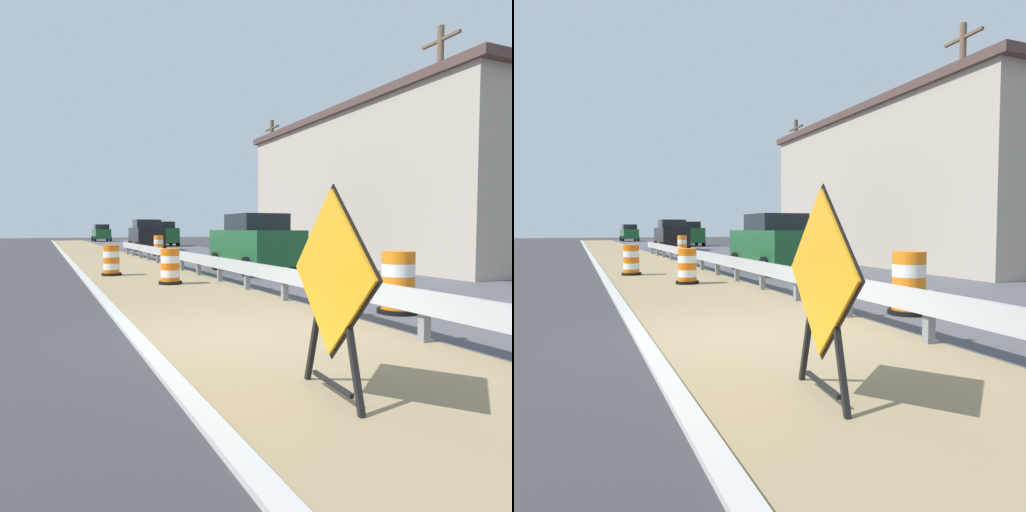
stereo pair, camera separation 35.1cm
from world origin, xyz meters
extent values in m
plane|color=#333335|center=(0.00, 0.00, 0.00)|extent=(160.00, 160.00, 0.00)
cube|color=#8E7A56|center=(0.58, 0.00, 0.00)|extent=(3.56, 120.00, 0.01)
cube|color=#ADADA8|center=(-1.30, 0.00, 0.00)|extent=(0.20, 120.00, 0.11)
cube|color=#ADB2B7|center=(2.11, 3.70, 0.55)|extent=(0.08, 40.44, 0.32)
cube|color=slate|center=(2.19, -1.36, 0.35)|extent=(0.12, 0.12, 0.70)
cube|color=slate|center=(2.19, 0.66, 0.35)|extent=(0.12, 0.12, 0.70)
cube|color=slate|center=(2.19, 2.69, 0.35)|extent=(0.12, 0.12, 0.70)
cube|color=slate|center=(2.19, 4.71, 0.35)|extent=(0.12, 0.12, 0.70)
cube|color=slate|center=(2.19, 6.73, 0.35)|extent=(0.12, 0.12, 0.70)
cube|color=slate|center=(2.19, 8.75, 0.35)|extent=(0.12, 0.12, 0.70)
cube|color=slate|center=(2.19, 10.77, 0.35)|extent=(0.12, 0.12, 0.70)
cube|color=slate|center=(2.19, 12.80, 0.35)|extent=(0.12, 0.12, 0.70)
cube|color=slate|center=(2.19, 14.82, 0.35)|extent=(0.12, 0.12, 0.70)
cube|color=slate|center=(2.19, 16.84, 0.35)|extent=(0.12, 0.12, 0.70)
cube|color=slate|center=(2.19, 18.86, 0.35)|extent=(0.12, 0.12, 0.70)
cube|color=slate|center=(2.19, 20.88, 0.35)|extent=(0.12, 0.12, 0.70)
cube|color=slate|center=(2.19, 22.90, 0.35)|extent=(0.12, 0.12, 0.70)
cube|color=black|center=(-0.12, -2.98, 0.52)|extent=(0.09, 0.39, 1.06)
cube|color=black|center=(-0.05, -2.28, 0.52)|extent=(0.09, 0.39, 1.06)
cube|color=black|center=(-0.08, -2.63, 0.12)|extent=(0.11, 0.72, 0.04)
cube|color=orange|center=(-0.10, -2.62, 1.12)|extent=(0.17, 1.47, 1.48)
cube|color=black|center=(-0.09, -2.63, 1.12)|extent=(0.16, 1.56, 1.57)
cylinder|color=orange|center=(3.35, 0.53, 0.11)|extent=(0.59, 0.59, 0.22)
cylinder|color=white|center=(3.35, 0.53, 0.33)|extent=(0.59, 0.59, 0.22)
cylinder|color=orange|center=(3.35, 0.53, 0.56)|extent=(0.59, 0.59, 0.22)
cylinder|color=white|center=(3.35, 0.53, 0.78)|extent=(0.59, 0.59, 0.22)
cylinder|color=orange|center=(3.35, 0.53, 1.00)|extent=(0.59, 0.59, 0.22)
cylinder|color=black|center=(3.35, 0.53, 0.04)|extent=(0.73, 0.73, 0.08)
cylinder|color=orange|center=(0.74, 6.67, 0.10)|extent=(0.51, 0.51, 0.19)
cylinder|color=white|center=(0.74, 6.67, 0.29)|extent=(0.51, 0.51, 0.19)
cylinder|color=orange|center=(0.74, 6.67, 0.49)|extent=(0.51, 0.51, 0.19)
cylinder|color=white|center=(0.74, 6.67, 0.68)|extent=(0.51, 0.51, 0.19)
cylinder|color=orange|center=(0.74, 6.67, 0.88)|extent=(0.51, 0.51, 0.19)
cylinder|color=black|center=(0.74, 6.67, 0.04)|extent=(0.63, 0.63, 0.08)
cylinder|color=orange|center=(-0.41, 9.83, 0.10)|extent=(0.51, 0.51, 0.20)
cylinder|color=white|center=(-0.41, 9.83, 0.30)|extent=(0.51, 0.51, 0.20)
cylinder|color=orange|center=(-0.41, 9.83, 0.49)|extent=(0.51, 0.51, 0.20)
cylinder|color=white|center=(-0.41, 9.83, 0.69)|extent=(0.51, 0.51, 0.20)
cylinder|color=orange|center=(-0.41, 9.83, 0.89)|extent=(0.51, 0.51, 0.20)
cylinder|color=black|center=(-0.41, 9.83, 0.04)|extent=(0.63, 0.63, 0.08)
cylinder|color=orange|center=(3.42, 20.13, 0.11)|extent=(0.51, 0.51, 0.23)
cylinder|color=white|center=(3.42, 20.13, 0.34)|extent=(0.51, 0.51, 0.23)
cylinder|color=orange|center=(3.42, 20.13, 0.57)|extent=(0.51, 0.51, 0.23)
cylinder|color=white|center=(3.42, 20.13, 0.80)|extent=(0.51, 0.51, 0.23)
cylinder|color=orange|center=(3.42, 20.13, 1.03)|extent=(0.51, 0.51, 0.23)
cylinder|color=black|center=(3.42, 20.13, 0.04)|extent=(0.63, 0.63, 0.08)
cube|color=#195128|center=(4.09, 54.26, 0.90)|extent=(1.79, 4.42, 1.15)
cube|color=black|center=(4.09, 54.09, 1.75)|extent=(1.59, 2.04, 0.56)
cylinder|color=black|center=(3.21, 55.71, 0.32)|extent=(0.23, 0.64, 0.64)
cylinder|color=black|center=(4.95, 55.72, 0.32)|extent=(0.23, 0.64, 0.64)
cylinder|color=black|center=(3.24, 52.80, 0.32)|extent=(0.23, 0.64, 0.64)
cylinder|color=black|center=(4.98, 52.82, 0.32)|extent=(0.23, 0.64, 0.64)
cube|color=silver|center=(7.64, 42.96, 1.00)|extent=(1.87, 4.36, 1.36)
cube|color=black|center=(7.64, 43.13, 1.96)|extent=(1.64, 2.02, 0.56)
cylinder|color=black|center=(8.56, 41.55, 0.32)|extent=(0.23, 0.64, 0.64)
cylinder|color=black|center=(6.79, 41.51, 0.32)|extent=(0.23, 0.64, 0.64)
cylinder|color=black|center=(8.50, 44.41, 0.32)|extent=(0.23, 0.64, 0.64)
cylinder|color=black|center=(6.72, 44.37, 0.32)|extent=(0.23, 0.64, 0.64)
cube|color=#195128|center=(4.30, 9.06, 0.89)|extent=(1.77, 4.46, 1.14)
cube|color=black|center=(4.30, 8.88, 1.74)|extent=(1.59, 2.05, 0.56)
cylinder|color=black|center=(3.41, 10.53, 0.32)|extent=(0.22, 0.64, 0.64)
cylinder|color=black|center=(5.18, 10.53, 0.32)|extent=(0.22, 0.64, 0.64)
cylinder|color=black|center=(3.41, 7.59, 0.32)|extent=(0.22, 0.64, 0.64)
cylinder|color=black|center=(5.18, 7.59, 0.32)|extent=(0.22, 0.64, 0.64)
cube|color=#195128|center=(7.33, 35.66, 0.95)|extent=(1.97, 4.37, 1.26)
cube|color=black|center=(7.33, 35.84, 1.86)|extent=(1.73, 2.03, 0.56)
cylinder|color=black|center=(8.22, 34.21, 0.32)|extent=(0.24, 0.65, 0.64)
cylinder|color=black|center=(6.36, 34.26, 0.32)|extent=(0.24, 0.65, 0.64)
cylinder|color=black|center=(8.29, 37.07, 0.32)|extent=(0.24, 0.65, 0.64)
cylinder|color=black|center=(6.43, 37.11, 0.32)|extent=(0.24, 0.65, 0.64)
cube|color=black|center=(4.30, 27.99, 0.95)|extent=(1.90, 4.53, 1.27)
cube|color=black|center=(4.29, 27.81, 1.87)|extent=(1.68, 2.10, 0.56)
cylinder|color=black|center=(3.42, 29.49, 0.32)|extent=(0.23, 0.64, 0.64)
cylinder|color=black|center=(5.24, 29.46, 0.32)|extent=(0.23, 0.64, 0.64)
cylinder|color=black|center=(3.36, 26.52, 0.32)|extent=(0.23, 0.64, 0.64)
cylinder|color=black|center=(5.18, 26.49, 0.32)|extent=(0.23, 0.64, 0.64)
cube|color=#AD9E8E|center=(12.70, 11.08, 3.11)|extent=(7.96, 14.98, 6.22)
cube|color=#4C3833|center=(12.70, 11.08, 6.37)|extent=(8.28, 15.58, 0.30)
cylinder|color=brown|center=(10.98, 7.36, 4.44)|extent=(0.24, 0.24, 8.87)
cube|color=brown|center=(10.98, 7.36, 8.37)|extent=(0.12, 1.80, 0.10)
cylinder|color=brown|center=(10.96, 21.38, 4.17)|extent=(0.24, 0.24, 8.34)
cube|color=brown|center=(10.96, 21.38, 7.84)|extent=(0.12, 1.80, 0.10)
camera|label=1|loc=(-2.44, -6.24, 1.51)|focal=33.76mm
camera|label=2|loc=(-2.12, -6.38, 1.51)|focal=33.76mm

